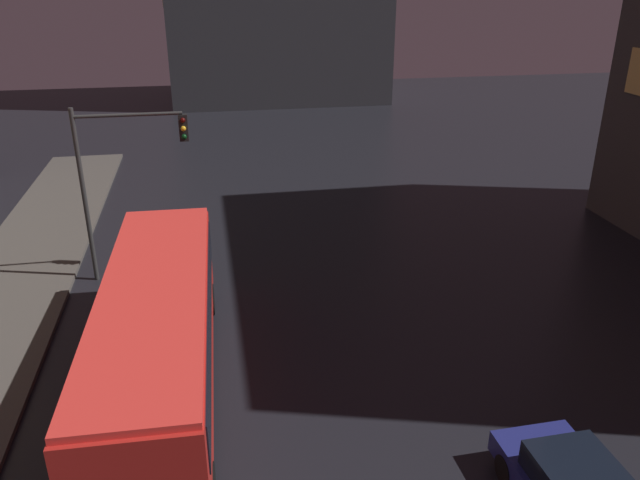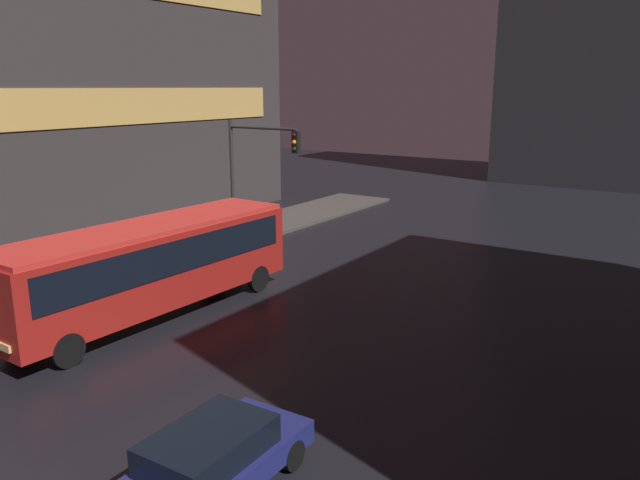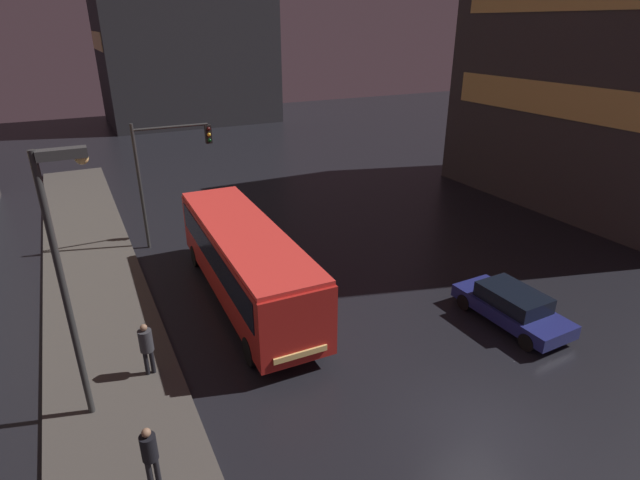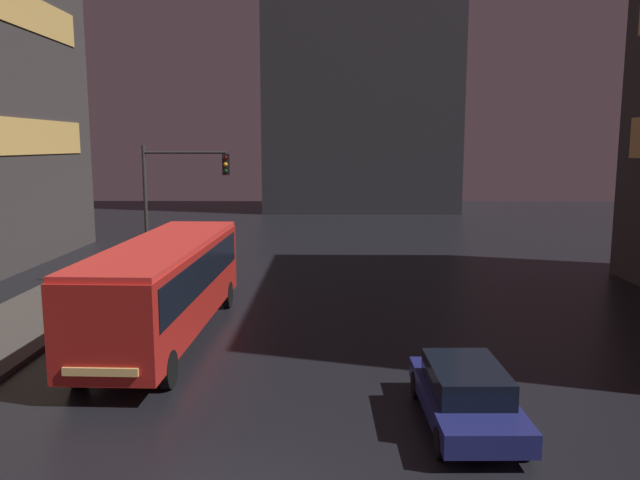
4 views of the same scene
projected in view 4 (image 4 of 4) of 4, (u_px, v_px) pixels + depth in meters
sidewalk_left at (3, 334)px, 20.45m from camera, size 4.00×48.00×0.15m
building_far_backdrop at (360, 70)px, 60.11m from camera, size 18.07×12.00×26.78m
bus_near at (166, 280)px, 19.89m from camera, size 2.92×11.04×3.19m
car_taxi at (466, 394)px, 13.96m from camera, size 1.98×4.51×1.37m
traffic_light_main at (175, 192)px, 26.74m from camera, size 3.76×0.35×6.21m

